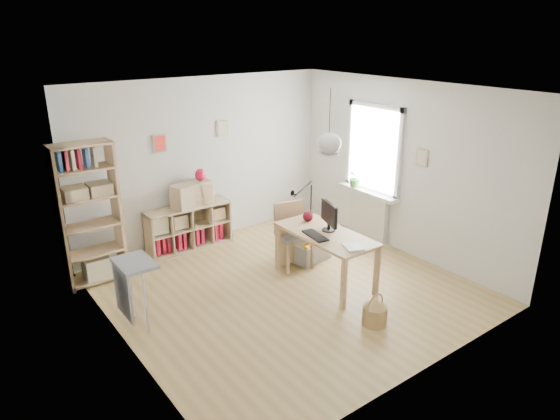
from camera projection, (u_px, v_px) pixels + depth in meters
ground at (287, 288)px, 6.92m from camera, size 4.50×4.50×0.00m
room_shell at (329, 143)px, 6.42m from camera, size 4.50×4.50×4.50m
window_unit at (374, 149)px, 8.08m from camera, size 0.07×1.16×1.46m
radiator at (368, 216)px, 8.46m from camera, size 0.10×0.80×0.80m
windowsill at (368, 192)px, 8.28m from camera, size 0.22×1.20×0.06m
desk at (326, 239)px, 6.89m from camera, size 0.70×1.50×0.75m
cube_shelf at (187, 230)px, 8.12m from camera, size 1.40×0.38×0.72m
tall_bookshelf at (88, 209)px, 6.76m from camera, size 0.80×0.38×2.00m
side_table at (130, 277)px, 5.81m from camera, size 0.40×0.55×0.85m
chair at (293, 231)px, 7.45m from camera, size 0.56×0.56×0.96m
wicker_basket at (375, 314)px, 6.04m from camera, size 0.30×0.30×0.42m
storage_chest at (307, 246)px, 7.77m from camera, size 0.66×0.73×0.62m
monitor at (329, 215)px, 6.85m from camera, size 0.19×0.46×0.41m
keyboard at (315, 236)px, 6.73m from camera, size 0.23×0.47×0.02m
task_lamp at (301, 198)px, 7.16m from camera, size 0.48×0.18×0.51m
yarn_ball at (308, 216)px, 7.24m from camera, size 0.15×0.15×0.15m
paper_tray at (353, 247)px, 6.38m from camera, size 0.30×0.33×0.03m
drawer_chest at (192, 194)px, 7.94m from camera, size 0.70×0.43×0.37m
red_vase at (200, 175)px, 7.94m from camera, size 0.17×0.17×0.20m
potted_plant at (355, 177)px, 8.42m from camera, size 0.33×0.30×0.33m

